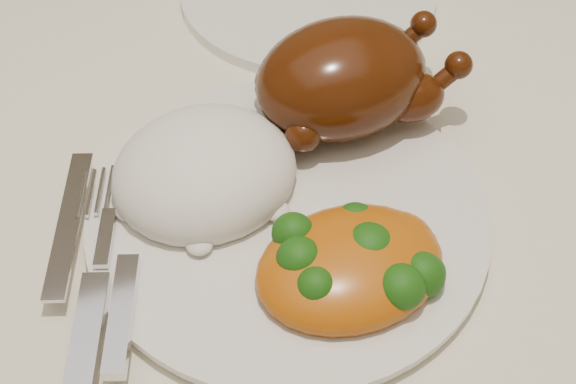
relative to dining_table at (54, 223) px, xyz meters
name	(u,v)px	position (x,y,z in m)	size (l,w,h in m)	color
dining_table	(54,223)	(0.00, 0.00, 0.00)	(1.60, 0.90, 0.76)	brown
tablecloth	(33,163)	(0.00, 0.00, 0.07)	(1.73, 1.03, 0.18)	silver
dinner_plate	(288,218)	(0.16, -0.14, 0.11)	(0.26, 0.26, 0.01)	silver
roast_chicken	(346,78)	(0.23, -0.07, 0.15)	(0.15, 0.10, 0.08)	#461B07
rice_mound	(205,173)	(0.11, -0.10, 0.13)	(0.15, 0.14, 0.07)	white
mac_and_cheese	(356,261)	(0.18, -0.20, 0.12)	(0.12, 0.10, 0.04)	#CC570D
cutlery	(97,287)	(0.03, -0.16, 0.12)	(0.06, 0.19, 0.01)	silver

